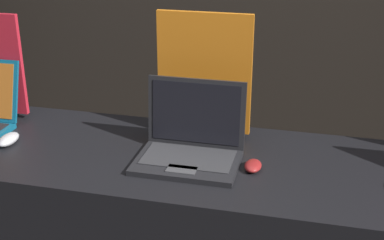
# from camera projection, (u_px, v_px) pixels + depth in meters

# --- Properties ---
(mouse_front) EXTENTS (0.06, 0.12, 0.04)m
(mouse_front) POSITION_uv_depth(u_px,v_px,m) (8.00, 139.00, 2.08)
(mouse_front) COLOR #B2B2B7
(mouse_front) RESTS_ON display_counter
(laptop_middle) EXTENTS (0.37, 0.29, 0.28)m
(laptop_middle) POSITION_uv_depth(u_px,v_px,m) (190.00, 142.00, 1.95)
(laptop_middle) COLOR black
(laptop_middle) RESTS_ON display_counter
(mouse_middle) EXTENTS (0.06, 0.10, 0.03)m
(mouse_middle) POSITION_uv_depth(u_px,v_px,m) (253.00, 166.00, 1.89)
(mouse_middle) COLOR maroon
(mouse_middle) RESTS_ON display_counter
(promo_stand_middle) EXTENTS (0.37, 0.07, 0.50)m
(promo_stand_middle) POSITION_uv_depth(u_px,v_px,m) (204.00, 79.00, 2.08)
(promo_stand_middle) COLOR black
(promo_stand_middle) RESTS_ON display_counter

